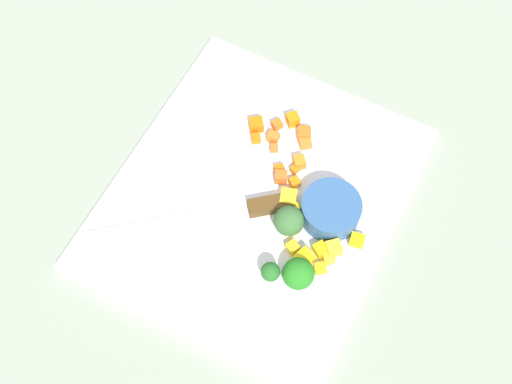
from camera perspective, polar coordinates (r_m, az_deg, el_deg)
ground_plane at (r=0.85m, az=0.00°, el=-0.65°), size 4.00×4.00×0.00m
cutting_board at (r=0.85m, az=0.00°, el=-0.47°), size 0.41×0.36×0.01m
prep_bowl at (r=0.82m, az=6.73°, el=-1.60°), size 0.08×0.08×0.03m
chef_knife at (r=0.82m, az=-3.40°, el=-2.12°), size 0.19×0.23×0.02m
carrot_dice_0 at (r=0.84m, az=3.49°, el=0.88°), size 0.02×0.02×0.01m
carrot_dice_1 at (r=0.85m, az=2.08°, el=2.10°), size 0.02×0.02×0.01m
carrot_dice_2 at (r=0.88m, az=0.02°, el=6.07°), size 0.03×0.03×0.02m
carrot_dice_3 at (r=0.89m, az=1.89°, el=6.08°), size 0.02×0.02×0.01m
carrot_dice_4 at (r=0.89m, az=3.32°, el=6.52°), size 0.02×0.02×0.02m
carrot_dice_5 at (r=0.88m, az=4.36°, el=5.25°), size 0.02×0.02×0.01m
carrot_dice_6 at (r=0.86m, az=3.92°, el=2.70°), size 0.02×0.02×0.02m
carrot_dice_7 at (r=0.87m, az=4.46°, el=4.38°), size 0.02×0.02×0.01m
carrot_dice_8 at (r=0.87m, az=1.64°, el=3.99°), size 0.01×0.01×0.01m
carrot_dice_9 at (r=0.88m, az=1.57°, el=4.96°), size 0.01×0.01×0.01m
carrot_dice_10 at (r=0.88m, az=-0.02°, el=4.86°), size 0.02×0.02×0.01m
carrot_dice_11 at (r=0.84m, az=2.27°, el=1.36°), size 0.02×0.02×0.02m
carrot_dice_12 at (r=0.85m, az=3.53°, el=2.06°), size 0.01×0.01×0.01m
pepper_dice_0 at (r=0.80m, az=4.28°, el=-6.02°), size 0.03×0.03×0.02m
pepper_dice_1 at (r=0.81m, az=6.96°, el=-5.07°), size 0.03×0.03×0.02m
pepper_dice_2 at (r=0.82m, az=3.22°, el=-3.27°), size 0.02×0.02×0.01m
pepper_dice_3 at (r=0.81m, az=3.32°, el=-5.00°), size 0.02×0.02×0.01m
pepper_dice_4 at (r=0.80m, az=5.79°, el=-6.85°), size 0.02×0.02×0.01m
pepper_dice_5 at (r=0.81m, az=5.80°, el=-5.19°), size 0.02×0.02×0.01m
pepper_dice_6 at (r=0.80m, az=6.55°, el=-5.99°), size 0.02×0.02×0.01m
pepper_dice_7 at (r=0.82m, az=8.99°, el=-4.51°), size 0.02×0.02×0.01m
pepper_dice_8 at (r=0.82m, az=3.21°, el=-1.87°), size 0.02×0.02×0.01m
pepper_dice_9 at (r=0.83m, az=2.92°, el=-0.59°), size 0.03×0.03×0.02m
broccoli_floret_0 at (r=0.78m, az=1.31°, el=-7.21°), size 0.02×0.02×0.03m
broccoli_floret_1 at (r=0.80m, az=2.98°, el=-2.62°), size 0.04×0.04×0.04m
broccoli_floret_2 at (r=0.78m, az=3.82°, el=-7.35°), size 0.04×0.04×0.04m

